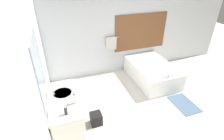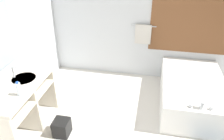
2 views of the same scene
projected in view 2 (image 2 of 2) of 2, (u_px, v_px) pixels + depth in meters
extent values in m
cube|color=silver|center=(160.00, 16.00, 4.19)|extent=(7.40, 0.06, 2.70)
cube|color=brown|center=(196.00, 26.00, 4.11)|extent=(1.70, 0.02, 1.10)
cylinder|color=silver|center=(144.00, 26.00, 4.29)|extent=(0.50, 0.02, 0.02)
cube|color=beige|center=(143.00, 34.00, 4.36)|extent=(0.32, 0.04, 0.40)
cube|color=beige|center=(17.00, 86.00, 3.07)|extent=(0.57, 1.21, 0.05)
cube|color=beige|center=(21.00, 99.00, 3.18)|extent=(0.54, 1.15, 0.02)
cylinder|color=white|center=(25.00, 81.00, 3.24)|extent=(0.35, 0.35, 0.12)
cube|color=beige|center=(23.00, 109.00, 3.28)|extent=(0.52, 0.04, 0.79)
cube|color=beige|center=(42.00, 88.00, 3.78)|extent=(0.52, 0.04, 0.79)
cylinder|color=beige|center=(10.00, 109.00, 2.88)|extent=(0.13, 0.33, 0.13)
cylinder|color=beige|center=(33.00, 84.00, 3.39)|extent=(0.13, 0.33, 0.13)
cylinder|color=silver|center=(14.00, 76.00, 3.23)|extent=(0.04, 0.04, 0.02)
cylinder|color=silver|center=(13.00, 71.00, 3.19)|extent=(0.02, 0.02, 0.16)
cube|color=silver|center=(14.00, 67.00, 3.14)|extent=(0.07, 0.01, 0.01)
cube|color=white|center=(192.00, 93.00, 3.88)|extent=(1.06, 1.69, 0.51)
ellipsoid|color=white|center=(193.00, 88.00, 3.83)|extent=(0.76, 1.21, 0.30)
cube|color=silver|center=(202.00, 105.00, 3.10)|extent=(0.04, 0.07, 0.12)
sphere|color=silver|center=(191.00, 105.00, 3.14)|extent=(0.06, 0.06, 0.06)
sphere|color=silver|center=(211.00, 108.00, 3.09)|extent=(0.06, 0.06, 0.06)
cylinder|color=white|center=(19.00, 89.00, 2.81)|extent=(0.06, 0.06, 0.19)
cylinder|color=#1E4CA8|center=(17.00, 82.00, 2.76)|extent=(0.03, 0.03, 0.02)
cube|color=black|center=(62.00, 127.00, 3.32)|extent=(0.24, 0.24, 0.26)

